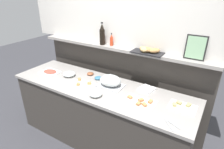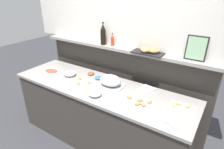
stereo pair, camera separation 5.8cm
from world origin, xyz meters
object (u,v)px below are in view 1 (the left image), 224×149
(sandwich_platter_rear, at_px, (182,106))
(cold_cuts_platter, at_px, (50,72))
(glass_bowl_large, at_px, (96,94))
(sandwich_platter_front, at_px, (140,102))
(serving_cloche, at_px, (110,81))
(sandwich_platter_side, at_px, (83,84))
(hot_sauce_bottle, at_px, (112,40))
(napkin_stack, at_px, (147,89))
(wine_bottle_dark, at_px, (102,35))
(serving_tongs, at_px, (170,124))
(condiment_bowl_cream, at_px, (90,74))
(framed_picture, at_px, (196,48))
(bread_basket, at_px, (148,50))
(condiment_bowl_dark, at_px, (98,78))
(glass_bowl_medium, at_px, (69,74))

(sandwich_platter_rear, xyz_separation_m, cold_cuts_platter, (-1.90, -0.11, 0.00))
(glass_bowl_large, bearing_deg, sandwich_platter_front, 16.48)
(sandwich_platter_front, xyz_separation_m, serving_cloche, (-0.48, 0.15, 0.06))
(sandwich_platter_side, distance_m, hot_sauce_bottle, 0.73)
(cold_cuts_platter, bearing_deg, sandwich_platter_rear, 3.22)
(sandwich_platter_side, relative_size, napkin_stack, 1.81)
(wine_bottle_dark, bearing_deg, glass_bowl_large, -62.20)
(serving_cloche, height_order, serving_tongs, serving_cloche)
(napkin_stack, bearing_deg, condiment_bowl_cream, -178.74)
(sandwich_platter_front, height_order, wine_bottle_dark, wine_bottle_dark)
(sandwich_platter_side, height_order, framed_picture, framed_picture)
(bread_basket, bearing_deg, cold_cuts_platter, -160.48)
(glass_bowl_large, relative_size, framed_picture, 0.56)
(hot_sauce_bottle, height_order, bread_basket, hot_sauce_bottle)
(condiment_bowl_cream, height_order, condiment_bowl_dark, condiment_bowl_dark)
(serving_tongs, bearing_deg, framed_picture, 90.07)
(glass_bowl_medium, xyz_separation_m, bread_basket, (0.99, 0.41, 0.41))
(condiment_bowl_dark, height_order, serving_tongs, condiment_bowl_dark)
(cold_cuts_platter, bearing_deg, framed_picture, 15.96)
(cold_cuts_platter, relative_size, bread_basket, 0.71)
(hot_sauce_bottle, distance_m, wine_bottle_dark, 0.16)
(sandwich_platter_front, distance_m, sandwich_platter_rear, 0.44)
(framed_picture, bearing_deg, serving_tongs, -89.93)
(glass_bowl_medium, bearing_deg, glass_bowl_large, -20.73)
(cold_cuts_platter, bearing_deg, sandwich_platter_front, -1.62)
(condiment_bowl_dark, distance_m, framed_picture, 1.29)
(sandwich_platter_rear, distance_m, sandwich_platter_side, 1.24)
(cold_cuts_platter, distance_m, glass_bowl_large, 1.00)
(sandwich_platter_rear, distance_m, condiment_bowl_cream, 1.34)
(glass_bowl_medium, height_order, hot_sauce_bottle, hot_sauce_bottle)
(sandwich_platter_front, distance_m, condiment_bowl_dark, 0.77)
(sandwich_platter_rear, xyz_separation_m, serving_tongs, (-0.03, -0.34, -0.00))
(hot_sauce_bottle, bearing_deg, condiment_bowl_cream, -127.40)
(glass_bowl_large, bearing_deg, hot_sauce_bottle, 107.10)
(sandwich_platter_rear, xyz_separation_m, sandwich_platter_side, (-1.23, -0.15, -0.00))
(sandwich_platter_rear, bearing_deg, condiment_bowl_dark, 175.63)
(sandwich_platter_front, xyz_separation_m, sandwich_platter_rear, (0.42, 0.15, -0.00))
(condiment_bowl_cream, xyz_separation_m, condiment_bowl_dark, (0.18, -0.05, 0.00))
(serving_cloche, bearing_deg, sandwich_platter_side, -155.14)
(sandwich_platter_rear, xyz_separation_m, napkin_stack, (-0.46, 0.16, 0.00))
(sandwich_platter_side, height_order, glass_bowl_medium, glass_bowl_medium)
(sandwich_platter_side, relative_size, cold_cuts_platter, 1.08)
(serving_tongs, relative_size, hot_sauce_bottle, 0.99)
(wine_bottle_dark, bearing_deg, framed_picture, 2.06)
(glass_bowl_large, distance_m, hot_sauce_bottle, 0.86)
(glass_bowl_medium, height_order, condiment_bowl_cream, glass_bowl_medium)
(glass_bowl_medium, height_order, framed_picture, framed_picture)
(serving_cloche, height_order, condiment_bowl_cream, serving_cloche)
(napkin_stack, distance_m, wine_bottle_dark, 1.00)
(napkin_stack, distance_m, framed_picture, 0.74)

